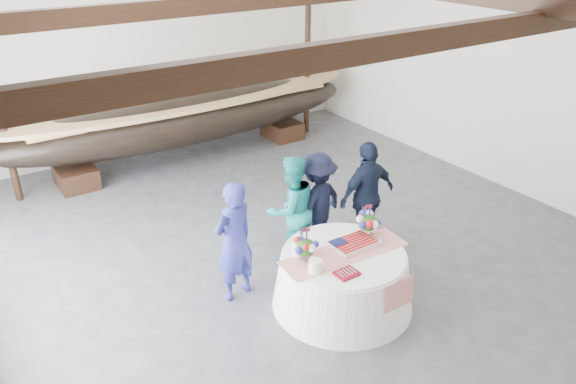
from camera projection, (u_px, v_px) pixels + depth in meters
floor at (302, 254)px, 9.34m from camera, size 10.00×12.00×0.01m
wall_back at (152, 53)px, 12.80m from camera, size 10.00×0.02×4.50m
wall_right at (515, 78)px, 10.84m from camera, size 0.02×12.00×4.50m
longboat_display at (186, 117)px, 12.53m from camera, size 8.52×1.70×1.60m
banquet_table at (343, 279)px, 7.97m from camera, size 2.02×2.02×0.86m
tabletop_items at (337, 240)px, 7.80m from camera, size 1.90×0.95×0.40m
guest_woman_blue at (234, 241)px, 7.95m from camera, size 0.76×0.58×1.85m
guest_woman_teal at (291, 209)px, 8.86m from camera, size 0.87×0.68×1.80m
guest_man_left at (317, 203)px, 9.12m from camera, size 1.24×0.89×1.73m
guest_man_right at (367, 196)px, 9.20m from camera, size 1.11×0.48×1.88m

